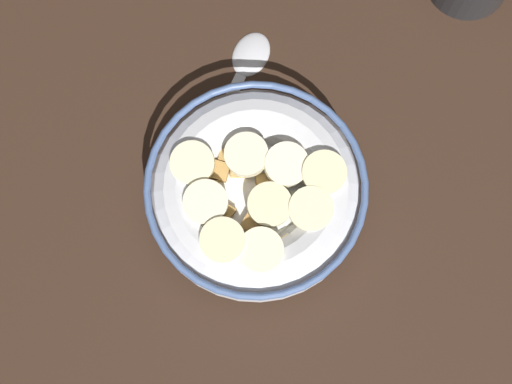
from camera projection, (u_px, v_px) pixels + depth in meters
The scene contains 3 objects.
ground_plane at pixel (256, 202), 60.39cm from camera, with size 104.14×104.14×2.00cm, color #332116.
cereal_bowl at pixel (256, 193), 56.58cm from camera, with size 18.06×18.06×5.90cm.
spoon at pixel (242, 71), 61.82cm from camera, with size 14.39×9.61×0.80cm.
Camera 1 is at (-7.69, -10.53, 57.97)cm, focal length 48.12 mm.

